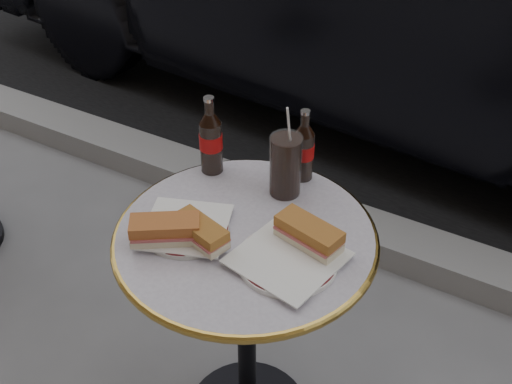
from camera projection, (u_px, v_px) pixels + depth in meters
The scene contains 10 objects.
curb at pixel (363, 233), 2.52m from camera, with size 40.00×0.20×0.12m, color gray.
bistro_table at pixel (247, 337), 1.71m from camera, with size 0.62×0.62×0.73m, color #BAB2C4, non-canonical shape.
plate_left at pixel (186, 229), 1.49m from camera, with size 0.20×0.20×0.01m, color silver.
plate_right at pixel (288, 260), 1.41m from camera, with size 0.22×0.22×0.01m, color white.
sandwich_left_a at pixel (165, 231), 1.44m from camera, with size 0.16×0.07×0.05m, color #B15F2D.
sandwich_left_b at pixel (200, 233), 1.44m from camera, with size 0.14×0.06×0.05m, color #A16428.
sandwich_right at pixel (309, 235), 1.42m from camera, with size 0.15×0.07×0.05m, color #A46329.
cola_bottle_left at pixel (211, 135), 1.62m from camera, with size 0.06×0.06×0.22m, color black, non-canonical shape.
cola_bottle_right at pixel (304, 145), 1.60m from camera, with size 0.06×0.06×0.20m, color black, non-canonical shape.
cola_glass at pixel (285, 165), 1.56m from camera, with size 0.08×0.08×0.16m, color black.
Camera 1 is at (0.58, -0.96, 1.71)m, focal length 45.00 mm.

